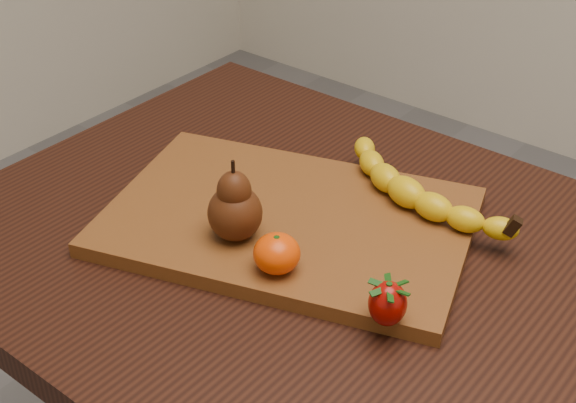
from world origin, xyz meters
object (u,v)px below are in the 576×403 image
Objects in this scene: pear at (234,200)px; mandarin at (277,253)px; table at (340,319)px; cutting_board at (288,221)px.

mandarin is (0.08, -0.02, -0.03)m from pear.
cutting_board is (-0.09, 0.01, 0.11)m from table.
cutting_board is at bearing 175.21° from table.
pear is 0.09m from mandarin.
cutting_board is 0.10m from pear.
table is 2.22× the size of cutting_board.
pear is (-0.11, -0.07, 0.17)m from table.
mandarin is (0.06, -0.09, 0.03)m from cutting_board.
mandarin is (-0.03, -0.09, 0.14)m from table.
mandarin is at bearing -14.03° from pear.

